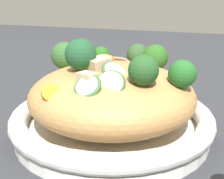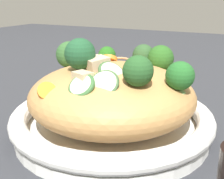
% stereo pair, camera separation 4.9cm
% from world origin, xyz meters
% --- Properties ---
extents(ground_plane, '(3.00, 3.00, 0.00)m').
position_xyz_m(ground_plane, '(0.00, 0.00, 0.00)').
color(ground_plane, '#2D2F34').
extents(serving_bowl, '(0.33, 0.33, 0.05)m').
position_xyz_m(serving_bowl, '(0.00, 0.00, 0.02)').
color(serving_bowl, white).
rests_on(serving_bowl, ground_plane).
extents(noodle_heap, '(0.27, 0.27, 0.10)m').
position_xyz_m(noodle_heap, '(0.00, -0.00, 0.07)').
color(noodle_heap, '#B7844B').
rests_on(noodle_heap, serving_bowl).
extents(broccoli_florets, '(0.27, 0.23, 0.08)m').
position_xyz_m(broccoli_florets, '(0.00, -0.03, 0.12)').
color(broccoli_florets, '#8CB572').
rests_on(broccoli_florets, serving_bowl).
extents(carrot_coins, '(0.16, 0.18, 0.04)m').
position_xyz_m(carrot_coins, '(0.02, 0.01, 0.11)').
color(carrot_coins, orange).
rests_on(carrot_coins, serving_bowl).
extents(zucchini_slices, '(0.07, 0.10, 0.04)m').
position_xyz_m(zucchini_slices, '(-0.01, 0.07, 0.11)').
color(zucchini_slices, beige).
rests_on(zucchini_slices, serving_bowl).
extents(chicken_chunks, '(0.15, 0.19, 0.04)m').
position_xyz_m(chicken_chunks, '(0.02, 0.00, 0.12)').
color(chicken_chunks, '#D2B18E').
rests_on(chicken_chunks, serving_bowl).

